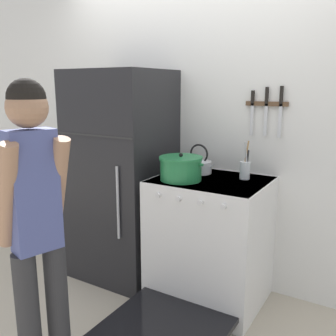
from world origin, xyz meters
name	(u,v)px	position (x,y,z in m)	size (l,w,h in m)	color
ground_plane	(193,269)	(0.00, 0.00, 0.00)	(14.00, 14.00, 0.00)	#B2A893
wall_back	(197,125)	(0.00, 0.03, 1.27)	(10.00, 0.06, 2.55)	silver
refrigerator	(122,176)	(-0.51, -0.33, 0.86)	(0.74, 0.69, 1.72)	black
stove_range	(207,242)	(0.30, -0.37, 0.46)	(0.80, 1.41, 0.94)	white
dutch_oven_pot	(181,168)	(0.12, -0.46, 1.02)	(0.35, 0.31, 0.19)	#237A42
tea_kettle	(199,165)	(0.14, -0.20, 1.00)	(0.24, 0.20, 0.23)	silver
utensil_jar	(245,169)	(0.50, -0.19, 1.01)	(0.07, 0.09, 0.28)	silver
person	(36,224)	(-0.07, -1.57, 0.93)	(0.32, 0.38, 1.63)	#2D2D30
wall_knife_strip	(267,104)	(0.58, -0.02, 1.47)	(0.31, 0.03, 0.36)	brown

